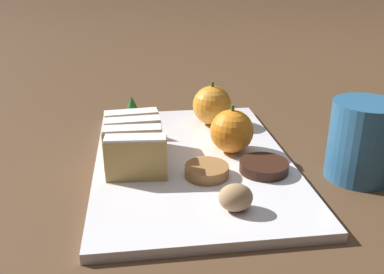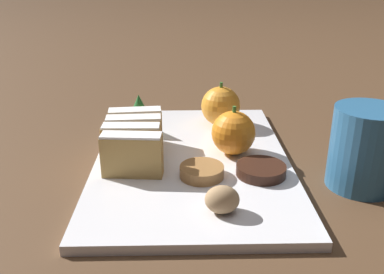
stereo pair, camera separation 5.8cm
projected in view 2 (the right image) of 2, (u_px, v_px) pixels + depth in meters
name	position (u px, v px, depth m)	size (l,w,h in m)	color
ground_plane	(192.00, 165.00, 0.60)	(6.00, 6.00, 0.00)	#513823
serving_platter	(192.00, 161.00, 0.60)	(0.26, 0.40, 0.01)	white
stollen_slice_front	(132.00, 155.00, 0.53)	(0.08, 0.03, 0.06)	tan
stollen_slice_second	(132.00, 145.00, 0.56)	(0.08, 0.03, 0.06)	tan
stollen_slice_third	(134.00, 136.00, 0.59)	(0.08, 0.03, 0.06)	tan
stollen_slice_fourth	(136.00, 127.00, 0.62)	(0.08, 0.03, 0.06)	tan
orange_near	(221.00, 106.00, 0.70)	(0.06, 0.06, 0.07)	orange
orange_far	(233.00, 133.00, 0.59)	(0.06, 0.06, 0.07)	orange
walnut	(222.00, 200.00, 0.46)	(0.04, 0.03, 0.03)	tan
chocolate_cookie	(261.00, 170.00, 0.54)	(0.06, 0.06, 0.01)	#381E14
gingerbread_cookie	(202.00, 171.00, 0.54)	(0.06, 0.06, 0.01)	#A3703D
evergreen_sprig	(139.00, 114.00, 0.67)	(0.06, 0.06, 0.06)	#23662D
coffee_mug	(367.00, 148.00, 0.52)	(0.12, 0.08, 0.10)	#2D6693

